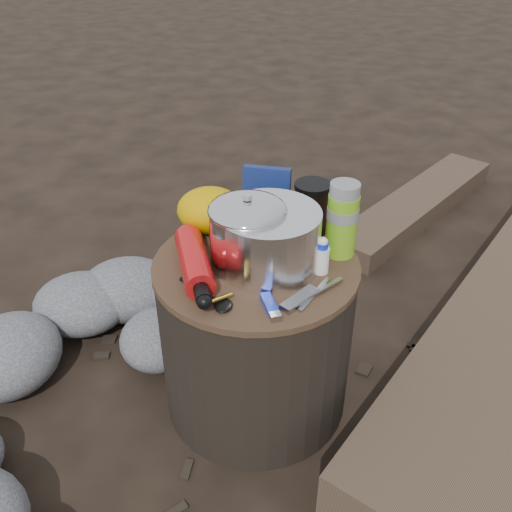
# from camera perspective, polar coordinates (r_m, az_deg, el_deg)

# --- Properties ---
(ground) EXTENTS (60.00, 60.00, 0.00)m
(ground) POSITION_cam_1_polar(r_m,az_deg,el_deg) (1.66, -0.00, -13.96)
(ground) COLOR black
(ground) RESTS_ON ground
(stump) EXTENTS (0.50, 0.50, 0.46)m
(stump) POSITION_cam_1_polar(r_m,az_deg,el_deg) (1.50, -0.00, -8.01)
(stump) COLOR black
(stump) RESTS_ON ground
(rock_ring) EXTENTS (0.48, 1.04, 0.21)m
(rock_ring) POSITION_cam_1_polar(r_m,az_deg,el_deg) (1.61, -18.75, -12.79)
(rock_ring) COLOR #57565B
(rock_ring) RESTS_ON ground
(log_small) EXTENTS (0.81, 0.99, 0.09)m
(log_small) POSITION_cam_1_polar(r_m,az_deg,el_deg) (2.58, 15.90, 4.96)
(log_small) COLOR #433326
(log_small) RESTS_ON ground
(foil_windscreen) EXTENTS (0.24, 0.24, 0.15)m
(foil_windscreen) POSITION_cam_1_polar(r_m,az_deg,el_deg) (1.31, 1.32, 1.68)
(foil_windscreen) COLOR white
(foil_windscreen) RESTS_ON stump
(camping_pot) EXTENTS (0.18, 0.18, 0.18)m
(camping_pot) POSITION_cam_1_polar(r_m,az_deg,el_deg) (1.30, -0.85, 2.36)
(camping_pot) COLOR silver
(camping_pot) RESTS_ON stump
(fuel_bottle) EXTENTS (0.15, 0.29, 0.07)m
(fuel_bottle) POSITION_cam_1_polar(r_m,az_deg,el_deg) (1.31, -6.28, -0.54)
(fuel_bottle) COLOR red
(fuel_bottle) RESTS_ON stump
(thermos) EXTENTS (0.07, 0.07, 0.19)m
(thermos) POSITION_cam_1_polar(r_m,az_deg,el_deg) (1.36, 8.72, 3.64)
(thermos) COLOR #71AF1B
(thermos) RESTS_ON stump
(travel_mug) EXTENTS (0.09, 0.09, 0.13)m
(travel_mug) POSITION_cam_1_polar(r_m,az_deg,el_deg) (1.46, 5.65, 4.87)
(travel_mug) COLOR black
(travel_mug) RESTS_ON stump
(stuff_sack) EXTENTS (0.18, 0.14, 0.12)m
(stuff_sack) POSITION_cam_1_polar(r_m,az_deg,el_deg) (1.46, -4.61, 4.64)
(stuff_sack) COLOR #CD9B00
(stuff_sack) RESTS_ON stump
(food_pouch) EXTENTS (0.13, 0.04, 0.16)m
(food_pouch) POSITION_cam_1_polar(r_m,az_deg,el_deg) (1.49, 1.05, 6.06)
(food_pouch) COLOR navy
(food_pouch) RESTS_ON stump
(lighter) EXTENTS (0.05, 0.09, 0.02)m
(lighter) POSITION_cam_1_polar(r_m,az_deg,el_deg) (1.22, 1.37, -4.88)
(lighter) COLOR #142AC3
(lighter) RESTS_ON stump
(multitool) EXTENTS (0.09, 0.10, 0.01)m
(multitool) POSITION_cam_1_polar(r_m,az_deg,el_deg) (1.23, 4.44, -4.40)
(multitool) COLOR #A3A3A8
(multitool) RESTS_ON stump
(pot_grabber) EXTENTS (0.11, 0.13, 0.01)m
(pot_grabber) POSITION_cam_1_polar(r_m,az_deg,el_deg) (1.26, 5.98, -3.75)
(pot_grabber) COLOR #A3A3A8
(pot_grabber) RESTS_ON stump
(spork) EXTENTS (0.14, 0.13, 0.01)m
(spork) POSITION_cam_1_polar(r_m,az_deg,el_deg) (1.26, -5.63, -3.54)
(spork) COLOR black
(spork) RESTS_ON stump
(squeeze_bottle) EXTENTS (0.04, 0.04, 0.08)m
(squeeze_bottle) POSITION_cam_1_polar(r_m,az_deg,el_deg) (1.31, 6.69, -0.09)
(squeeze_bottle) COLOR white
(squeeze_bottle) RESTS_ON stump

